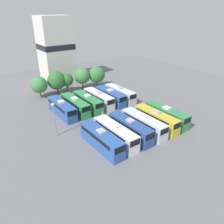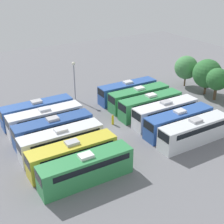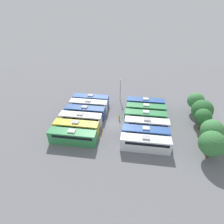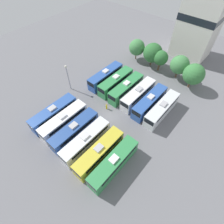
{
  "view_description": "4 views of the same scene",
  "coord_description": "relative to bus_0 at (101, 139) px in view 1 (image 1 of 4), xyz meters",
  "views": [
    {
      "loc": [
        -26.87,
        -36.42,
        23.14
      ],
      "look_at": [
        -0.83,
        -0.85,
        2.22
      ],
      "focal_mm": 35.0,
      "sensor_mm": 36.0,
      "label": 1
    },
    {
      "loc": [
        34.9,
        -20.71,
        22.64
      ],
      "look_at": [
        -1.34,
        0.94,
        2.45
      ],
      "focal_mm": 50.0,
      "sensor_mm": 36.0,
      "label": 2
    },
    {
      "loc": [
        37.52,
        4.78,
        28.77
      ],
      "look_at": [
        -0.86,
        -0.5,
        3.11
      ],
      "focal_mm": 28.0,
      "sensor_mm": 36.0,
      "label": 3
    },
    {
      "loc": [
        16.78,
        -18.27,
        31.13
      ],
      "look_at": [
        1.37,
        -0.44,
        2.98
      ],
      "focal_mm": 28.0,
      "sensor_mm": 36.0,
      "label": 4
    }
  ],
  "objects": [
    {
      "name": "tree_4",
      "position": [
        17.93,
        29.42,
        2.3
      ],
      "size": [
        5.24,
        5.24,
        6.75
      ],
      "color": "brown",
      "rests_on": "ground_plane"
    },
    {
      "name": "bus_11",
      "position": [
        17.18,
        16.45,
        0.0
      ],
      "size": [
        2.6,
        11.05,
        3.66
      ],
      "color": "silver",
      "rests_on": "ground_plane"
    },
    {
      "name": "bus_9",
      "position": [
        10.45,
        16.9,
        0.0
      ],
      "size": [
        2.6,
        11.05,
        3.66
      ],
      "color": "silver",
      "rests_on": "ground_plane"
    },
    {
      "name": "tree_0",
      "position": [
        -0.25,
        30.88,
        2.05
      ],
      "size": [
        4.65,
        4.65,
        6.19
      ],
      "color": "brown",
      "rests_on": "ground_plane"
    },
    {
      "name": "bus_10",
      "position": [
        13.91,
        16.53,
        0.0
      ],
      "size": [
        2.6,
        11.05,
        3.66
      ],
      "color": "#2D56A8",
      "rests_on": "ground_plane"
    },
    {
      "name": "bus_3",
      "position": [
        10.27,
        -0.24,
        0.0
      ],
      "size": [
        2.6,
        11.05,
        3.66
      ],
      "color": "silver",
      "rests_on": "ground_plane"
    },
    {
      "name": "bus_1",
      "position": [
        3.27,
        0.1,
        0.0
      ],
      "size": [
        2.6,
        11.05,
        3.66
      ],
      "color": "white",
      "rests_on": "ground_plane"
    },
    {
      "name": "light_pole",
      "position": [
        -5.02,
        8.67,
        3.1
      ],
      "size": [
        0.6,
        0.6,
        7.17
      ],
      "color": "gray",
      "rests_on": "ground_plane"
    },
    {
      "name": "tree_1",
      "position": [
        5.05,
        31.12,
        2.26
      ],
      "size": [
        5.38,
        5.38,
        6.77
      ],
      "color": "brown",
      "rests_on": "ground_plane"
    },
    {
      "name": "bus_2",
      "position": [
        6.8,
        -0.0,
        0.0
      ],
      "size": [
        2.6,
        11.05,
        3.66
      ],
      "color": "#284C93",
      "rests_on": "ground_plane"
    },
    {
      "name": "bus_0",
      "position": [
        0.0,
        0.0,
        0.0
      ],
      "size": [
        2.6,
        11.05,
        3.66
      ],
      "color": "#2D56A8",
      "rests_on": "ground_plane"
    },
    {
      "name": "depot_building",
      "position": [
        11.08,
        43.89,
        8.92
      ],
      "size": [
        10.26,
        9.06,
        21.3
      ],
      "color": "silver",
      "rests_on": "ground_plane"
    },
    {
      "name": "bus_5",
      "position": [
        17.25,
        -0.15,
        0.0
      ],
      "size": [
        2.6,
        11.05,
        3.66
      ],
      "color": "#338C4C",
      "rests_on": "ground_plane"
    },
    {
      "name": "worker_person",
      "position": [
        6.71,
        9.6,
        -1.02
      ],
      "size": [
        0.36,
        0.36,
        1.72
      ],
      "color": "gold",
      "rests_on": "ground_plane"
    },
    {
      "name": "tree_3",
      "position": [
        13.45,
        30.88,
        2.24
      ],
      "size": [
        4.9,
        4.9,
        6.52
      ],
      "color": "brown",
      "rests_on": "ground_plane"
    },
    {
      "name": "bus_7",
      "position": [
        3.46,
        16.84,
        0.0
      ],
      "size": [
        2.6,
        11.05,
        3.66
      ],
      "color": "#338C4C",
      "rests_on": "ground_plane"
    },
    {
      "name": "ground_plane",
      "position": [
        8.61,
        8.21,
        -1.82
      ],
      "size": [
        110.37,
        110.37,
        0.0
      ],
      "primitive_type": "plane",
      "color": "slate"
    },
    {
      "name": "bus_4",
      "position": [
        13.89,
        -0.31,
        0.0
      ],
      "size": [
        2.6,
        11.05,
        3.66
      ],
      "color": "gold",
      "rests_on": "ground_plane"
    },
    {
      "name": "bus_8",
      "position": [
        6.96,
        16.65,
        0.0
      ],
      "size": [
        2.6,
        11.05,
        3.66
      ],
      "color": "#338C4C",
      "rests_on": "ground_plane"
    },
    {
      "name": "tree_2",
      "position": [
        7.98,
        30.57,
        2.12
      ],
      "size": [
        4.01,
        4.01,
        5.97
      ],
      "color": "brown",
      "rests_on": "ground_plane"
    },
    {
      "name": "bus_6",
      "position": [
        -0.03,
        16.81,
        0.0
      ],
      "size": [
        2.6,
        11.05,
        3.66
      ],
      "color": "#2D56A8",
      "rests_on": "ground_plane"
    }
  ]
}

